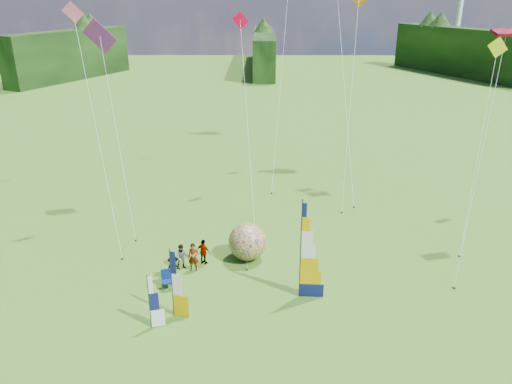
{
  "coord_description": "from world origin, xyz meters",
  "views": [
    {
      "loc": [
        -0.84,
        -19.75,
        15.1
      ],
      "look_at": [
        -1.0,
        4.0,
        5.5
      ],
      "focal_mm": 35.0,
      "sensor_mm": 36.0,
      "label": 1
    }
  ],
  "objects_px": {
    "bol_inflatable": "(247,242)",
    "camp_chair": "(167,280)",
    "side_banner_left": "(172,284)",
    "side_banner_far": "(149,303)",
    "kite_whale": "(345,73)",
    "spectator_d": "(204,252)",
    "spectator_a": "(193,257)",
    "spectator_c": "(173,269)",
    "feather_banner_main": "(301,251)",
    "spectator_b": "(182,257)"
  },
  "relations": [
    {
      "from": "spectator_a",
      "to": "side_banner_left",
      "type": "bearing_deg",
      "value": -91.93
    },
    {
      "from": "spectator_a",
      "to": "spectator_d",
      "type": "bearing_deg",
      "value": 60.33
    },
    {
      "from": "bol_inflatable",
      "to": "spectator_a",
      "type": "xyz_separation_m",
      "value": [
        -3.09,
        -1.38,
        -0.28
      ]
    },
    {
      "from": "bol_inflatable",
      "to": "spectator_d",
      "type": "height_order",
      "value": "bol_inflatable"
    },
    {
      "from": "spectator_a",
      "to": "spectator_c",
      "type": "bearing_deg",
      "value": -125.05
    },
    {
      "from": "spectator_b",
      "to": "spectator_c",
      "type": "distance_m",
      "value": 1.39
    },
    {
      "from": "spectator_c",
      "to": "camp_chair",
      "type": "relative_size",
      "value": 1.45
    },
    {
      "from": "side_banner_far",
      "to": "spectator_d",
      "type": "height_order",
      "value": "side_banner_far"
    },
    {
      "from": "camp_chair",
      "to": "spectator_c",
      "type": "bearing_deg",
      "value": 55.22
    },
    {
      "from": "spectator_d",
      "to": "side_banner_left",
      "type": "bearing_deg",
      "value": 107.5
    },
    {
      "from": "spectator_b",
      "to": "camp_chair",
      "type": "xyz_separation_m",
      "value": [
        -0.5,
        -2.12,
        -0.24
      ]
    },
    {
      "from": "camp_chair",
      "to": "kite_whale",
      "type": "relative_size",
      "value": 0.06
    },
    {
      "from": "feather_banner_main",
      "to": "spectator_d",
      "type": "xyz_separation_m",
      "value": [
        -5.4,
        3.4,
        -1.92
      ]
    },
    {
      "from": "bol_inflatable",
      "to": "spectator_a",
      "type": "distance_m",
      "value": 3.39
    },
    {
      "from": "side_banner_left",
      "to": "kite_whale",
      "type": "xyz_separation_m",
      "value": [
        11.09,
        19.73,
        7.16
      ]
    },
    {
      "from": "side_banner_left",
      "to": "side_banner_far",
      "type": "height_order",
      "value": "side_banner_left"
    },
    {
      "from": "side_banner_left",
      "to": "feather_banner_main",
      "type": "bearing_deg",
      "value": 27.17
    },
    {
      "from": "bol_inflatable",
      "to": "spectator_a",
      "type": "bearing_deg",
      "value": -155.85
    },
    {
      "from": "feather_banner_main",
      "to": "camp_chair",
      "type": "bearing_deg",
      "value": 176.68
    },
    {
      "from": "bol_inflatable",
      "to": "camp_chair",
      "type": "xyz_separation_m",
      "value": [
        -4.28,
        -3.33,
        -0.6
      ]
    },
    {
      "from": "feather_banner_main",
      "to": "spectator_d",
      "type": "relative_size",
      "value": 3.43
    },
    {
      "from": "feather_banner_main",
      "to": "kite_whale",
      "type": "xyz_separation_m",
      "value": [
        4.71,
        18.01,
        6.27
      ]
    },
    {
      "from": "spectator_c",
      "to": "camp_chair",
      "type": "xyz_separation_m",
      "value": [
        -0.23,
        -0.76,
        -0.24
      ]
    },
    {
      "from": "side_banner_far",
      "to": "camp_chair",
      "type": "relative_size",
      "value": 2.62
    },
    {
      "from": "side_banner_far",
      "to": "bol_inflatable",
      "type": "bearing_deg",
      "value": 39.54
    },
    {
      "from": "bol_inflatable",
      "to": "side_banner_left",
      "type": "bearing_deg",
      "value": -121.74
    },
    {
      "from": "side_banner_left",
      "to": "side_banner_far",
      "type": "distance_m",
      "value": 1.4
    },
    {
      "from": "spectator_d",
      "to": "camp_chair",
      "type": "xyz_separation_m",
      "value": [
        -1.7,
        -2.7,
        -0.25
      ]
    },
    {
      "from": "camp_chair",
      "to": "feather_banner_main",
      "type": "bearing_deg",
      "value": -23.59
    },
    {
      "from": "side_banner_left",
      "to": "side_banner_far",
      "type": "xyz_separation_m",
      "value": [
        -0.94,
        -0.97,
        -0.4
      ]
    },
    {
      "from": "spectator_b",
      "to": "camp_chair",
      "type": "bearing_deg",
      "value": -112.94
    },
    {
      "from": "feather_banner_main",
      "to": "spectator_d",
      "type": "bearing_deg",
      "value": 150.16
    },
    {
      "from": "spectator_a",
      "to": "spectator_c",
      "type": "distance_m",
      "value": 1.53
    },
    {
      "from": "spectator_c",
      "to": "spectator_d",
      "type": "height_order",
      "value": "spectator_d"
    },
    {
      "from": "feather_banner_main",
      "to": "bol_inflatable",
      "type": "bearing_deg",
      "value": 127.37
    },
    {
      "from": "spectator_c",
      "to": "spectator_d",
      "type": "xyz_separation_m",
      "value": [
        1.47,
        1.94,
        0.0
      ]
    },
    {
      "from": "kite_whale",
      "to": "side_banner_left",
      "type": "bearing_deg",
      "value": -140.0
    },
    {
      "from": "spectator_b",
      "to": "camp_chair",
      "type": "height_order",
      "value": "spectator_b"
    },
    {
      "from": "kite_whale",
      "to": "camp_chair",
      "type": "bearing_deg",
      "value": -144.98
    },
    {
      "from": "spectator_a",
      "to": "spectator_b",
      "type": "bearing_deg",
      "value": 169.52
    },
    {
      "from": "spectator_c",
      "to": "kite_whale",
      "type": "xyz_separation_m",
      "value": [
        11.58,
        16.55,
        8.2
      ]
    },
    {
      "from": "spectator_c",
      "to": "kite_whale",
      "type": "bearing_deg",
      "value": -2.13
    },
    {
      "from": "spectator_a",
      "to": "spectator_d",
      "type": "relative_size",
      "value": 1.09
    },
    {
      "from": "spectator_d",
      "to": "kite_whale",
      "type": "height_order",
      "value": "kite_whale"
    },
    {
      "from": "spectator_b",
      "to": "bol_inflatable",
      "type": "bearing_deg",
      "value": 8.06
    },
    {
      "from": "spectator_a",
      "to": "spectator_b",
      "type": "distance_m",
      "value": 0.72
    },
    {
      "from": "feather_banner_main",
      "to": "kite_whale",
      "type": "distance_m",
      "value": 19.64
    },
    {
      "from": "feather_banner_main",
      "to": "camp_chair",
      "type": "height_order",
      "value": "feather_banner_main"
    },
    {
      "from": "bol_inflatable",
      "to": "spectator_c",
      "type": "xyz_separation_m",
      "value": [
        -4.05,
        -2.57,
        -0.36
      ]
    },
    {
      "from": "feather_banner_main",
      "to": "side_banner_far",
      "type": "height_order",
      "value": "feather_banner_main"
    }
  ]
}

